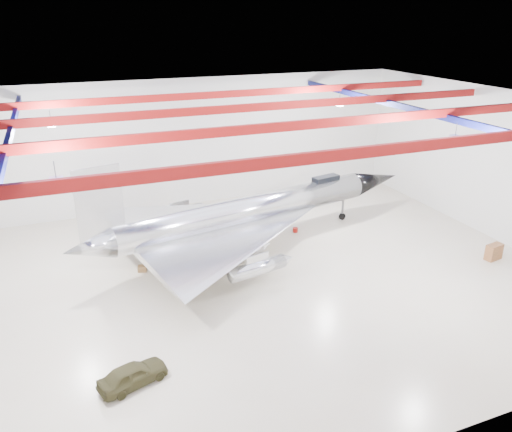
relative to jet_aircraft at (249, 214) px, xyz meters
name	(u,v)px	position (x,y,z in m)	size (l,w,h in m)	color
floor	(243,280)	(-2.30, -4.69, -2.52)	(40.00, 40.00, 0.00)	beige
wall_back	(181,144)	(-2.30, 10.31, 2.98)	(40.00, 40.00, 0.00)	silver
wall_right	(495,165)	(17.70, -4.69, 2.98)	(30.00, 30.00, 0.00)	silver
ceiling	(241,107)	(-2.30, -4.69, 8.48)	(40.00, 40.00, 0.00)	#0A0F38
ceiling_structure	(241,119)	(-2.30, -4.69, 7.80)	(39.50, 29.50, 1.08)	maroon
jet_aircraft	(249,214)	(0.00, 0.00, 0.00)	(28.01, 18.96, 7.69)	silver
jeep	(133,374)	(-10.34, -11.95, -1.97)	(1.30, 3.22, 1.10)	#3C381E
desk	(494,252)	(14.92, -8.39, -1.96)	(1.22, 0.61, 1.12)	brown
crate_ply	(142,269)	(-8.06, -1.10, -2.33)	(0.57, 0.45, 0.40)	olive
toolbox_red	(151,233)	(-6.41, 4.44, -2.34)	(0.51, 0.41, 0.36)	#A41510
engine_drum	(210,251)	(-3.14, -0.22, -2.30)	(0.50, 0.50, 0.45)	#59595B
parts_bin	(254,235)	(0.85, 1.21, -2.31)	(0.61, 0.49, 0.43)	olive
crate_small	(100,247)	(-10.29, 3.59, -2.40)	(0.35, 0.28, 0.25)	#59595B
tool_chest	(295,230)	(4.20, 0.94, -2.35)	(0.39, 0.39, 0.35)	#A41510
oil_barrel	(198,249)	(-3.82, 0.52, -2.36)	(0.47, 0.37, 0.33)	olive
spares_box	(245,211)	(1.93, 6.17, -2.34)	(0.41, 0.41, 0.37)	#59595B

